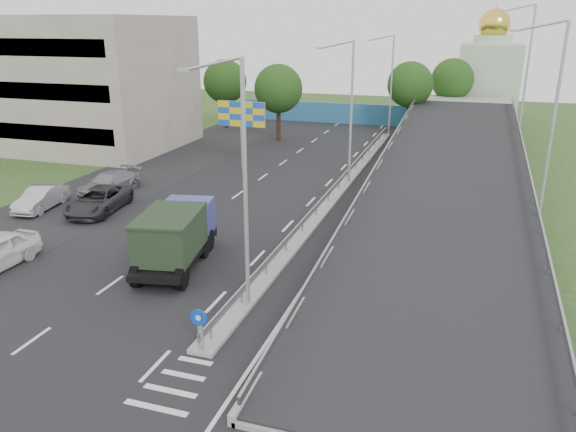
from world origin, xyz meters
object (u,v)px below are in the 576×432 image
at_px(lamp_post_near, 240,174).
at_px(parked_car_c, 99,200).
at_px(parked_car_d, 109,183).
at_px(church, 489,76).
at_px(parked_car_b, 41,198).
at_px(lamp_post_far, 390,80).
at_px(dump_truck, 176,234).
at_px(billboard, 242,118).
at_px(sign_bollard, 200,330).
at_px(lamp_post_mid, 349,106).

distance_m(lamp_post_near, parked_car_c, 16.97).
xyz_separation_m(lamp_post_near, parked_car_d, (-15.36, 12.62, -5.06)).
distance_m(church, parked_car_b, 53.51).
xyz_separation_m(lamp_post_near, parked_car_b, (-17.40, 8.20, -5.08)).
xyz_separation_m(lamp_post_far, parked_car_d, (-15.36, -27.38, -5.06)).
height_order(lamp_post_near, church, church).
distance_m(lamp_post_near, dump_truck, 7.08).
height_order(church, dump_truck, church).
xyz_separation_m(lamp_post_near, billboard, (-9.11, 22.00, -1.62)).
xyz_separation_m(sign_bollard, lamp_post_mid, (0.11, 23.83, 4.77)).
xyz_separation_m(billboard, parked_car_d, (-6.25, -9.38, -3.44)).
distance_m(lamp_post_far, parked_car_d, 31.80).
relative_size(church, parked_car_b, 3.12).
distance_m(parked_car_b, parked_car_d, 4.87).
xyz_separation_m(lamp_post_near, parked_car_c, (-13.54, 8.90, -5.05)).
relative_size(sign_bollard, lamp_post_near, 0.17).
xyz_separation_m(sign_bollard, lamp_post_far, (0.11, 43.83, 4.77)).
distance_m(lamp_post_near, parked_car_b, 19.89).
height_order(sign_bollard, lamp_post_mid, lamp_post_mid).
bearing_deg(parked_car_c, lamp_post_mid, 31.31).
height_order(lamp_post_far, billboard, lamp_post_far).
distance_m(lamp_post_far, parked_car_b, 36.61).
bearing_deg(parked_car_b, parked_car_d, 57.30).
relative_size(sign_bollard, parked_car_d, 0.32).
bearing_deg(lamp_post_near, church, 79.62).
xyz_separation_m(lamp_post_mid, parked_car_b, (-17.40, -11.80, -5.08)).
bearing_deg(parked_car_d, billboard, 63.03).
distance_m(lamp_post_mid, church, 35.41).
bearing_deg(dump_truck, sign_bollard, -66.50).
xyz_separation_m(sign_bollard, church, (10.00, 57.83, 4.28)).
height_order(lamp_post_mid, parked_car_c, lamp_post_mid).
relative_size(lamp_post_near, church, 0.73).
bearing_deg(billboard, lamp_post_far, 63.16).
xyz_separation_m(lamp_post_far, parked_car_b, (-17.40, -31.80, -5.08)).
height_order(lamp_post_far, parked_car_d, lamp_post_far).
distance_m(billboard, parked_car_d, 11.79).
height_order(church, parked_car_d, church).
bearing_deg(parked_car_d, lamp_post_near, -32.67).
xyz_separation_m(church, parked_car_c, (-23.43, -45.10, -4.55)).
bearing_deg(parked_car_d, church, 65.33).
bearing_deg(lamp_post_near, parked_car_c, 146.68).
xyz_separation_m(billboard, dump_truck, (4.29, -18.93, -2.56)).
relative_size(lamp_post_mid, parked_car_b, 2.28).
height_order(parked_car_b, parked_car_c, parked_car_c).
distance_m(dump_truck, parked_car_d, 14.26).
height_order(lamp_post_near, parked_car_c, lamp_post_near).
height_order(lamp_post_near, parked_car_b, lamp_post_near).
distance_m(sign_bollard, dump_truck, 8.37).
height_order(sign_bollard, lamp_post_far, lamp_post_far).
bearing_deg(billboard, sign_bollard, -70.79).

